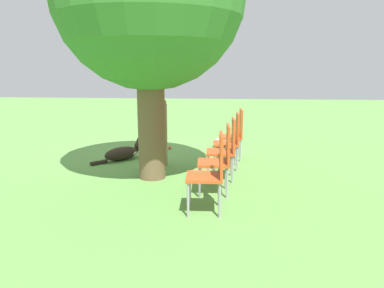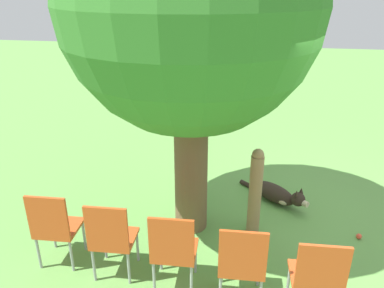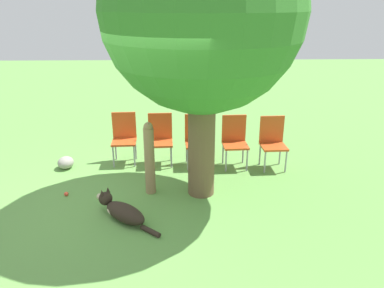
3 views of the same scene
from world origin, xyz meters
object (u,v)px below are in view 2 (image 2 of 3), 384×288
object	(u,v)px
tennis_ball	(359,236)
red_chair_4	(54,225)
red_chair_0	(317,276)
red_chair_2	(173,248)
oak_tree	(191,7)
dog	(278,194)
fence_post	(255,192)
red_chair_1	(242,261)
red_chair_3	(111,236)

from	to	relation	value
tennis_ball	red_chair_4	bearing A→B (deg)	106.73
red_chair_0	red_chair_4	distance (m)	2.73
red_chair_2	oak_tree	bearing A→B (deg)	-1.81
dog	red_chair_2	bearing A→B (deg)	-80.16
fence_post	red_chair_0	bearing A→B (deg)	-155.73
red_chair_4	tennis_ball	xyz separation A→B (m)	(1.04, -3.46, -0.49)
fence_post	red_chair_0	xyz separation A→B (m)	(-1.27, -0.57, -0.07)
red_chair_1	tennis_ball	size ratio (longest dim) A/B	13.83
fence_post	tennis_ball	world-z (taller)	fence_post
red_chair_2	dog	bearing A→B (deg)	-33.36
tennis_ball	fence_post	bearing A→B (deg)	93.82
red_chair_2	tennis_ball	size ratio (longest dim) A/B	13.83
fence_post	red_chair_3	distance (m)	1.79
red_chair_0	red_chair_2	distance (m)	1.37
oak_tree	red_chair_4	bearing A→B (deg)	126.28
red_chair_0	dog	bearing A→B (deg)	3.74
oak_tree	red_chair_4	size ratio (longest dim) A/B	4.40
red_chair_4	red_chair_0	bearing A→B (deg)	-99.37
dog	fence_post	xyz separation A→B (m)	(-0.79, 0.34, 0.46)
red_chair_3	tennis_ball	world-z (taller)	red_chair_3
red_chair_0	tennis_ball	bearing A→B (deg)	-31.43
tennis_ball	red_chair_0	bearing A→B (deg)	151.25
red_chair_3	red_chair_4	distance (m)	0.68
red_chair_2	red_chair_3	bearing A→B (deg)	80.63
tennis_ball	red_chair_3	bearing A→B (deg)	111.93
fence_post	red_chair_2	size ratio (longest dim) A/B	1.24
dog	fence_post	distance (m)	0.97
dog	red_chair_0	bearing A→B (deg)	-43.06
red_chair_1	dog	bearing A→B (deg)	-15.42
red_chair_3	red_chair_1	bearing A→B (deg)	-99.37
red_chair_3	red_chair_4	size ratio (longest dim) A/B	1.00
oak_tree	red_chair_1	distance (m)	2.60
dog	red_chair_1	distance (m)	2.07
fence_post	red_chair_4	size ratio (longest dim) A/B	1.24
oak_tree	dog	world-z (taller)	oak_tree
dog	red_chair_4	world-z (taller)	red_chair_4
red_chair_2	fence_post	bearing A→B (deg)	-37.90
oak_tree	fence_post	size ratio (longest dim) A/B	3.54
fence_post	dog	bearing A→B (deg)	-23.46
dog	red_chair_0	size ratio (longest dim) A/B	1.03
red_chair_3	dog	bearing A→B (deg)	-47.46
red_chair_0	red_chair_2	world-z (taller)	same
red_chair_0	red_chair_3	size ratio (longest dim) A/B	1.00
red_chair_1	red_chair_3	distance (m)	1.37
oak_tree	red_chair_3	world-z (taller)	oak_tree
oak_tree	red_chair_0	xyz separation A→B (m)	(-1.30, -1.37, -2.19)
red_chair_1	tennis_ball	xyz separation A→B (m)	(1.28, -1.42, -0.49)
fence_post	red_chair_1	bearing A→B (deg)	174.93
dog	red_chair_2	world-z (taller)	red_chair_2
red_chair_1	oak_tree	bearing A→B (deg)	26.98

